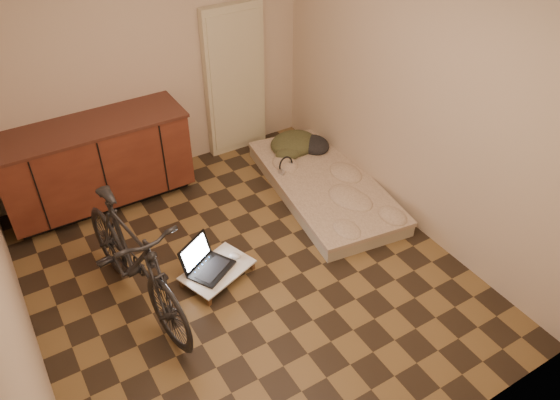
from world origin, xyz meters
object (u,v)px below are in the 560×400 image
futon (324,185)px  laptop (206,264)px  bicycle (133,254)px  lap_desk (217,270)px

futon → laptop: 1.68m
futon → laptop: laptop is taller
laptop → bicycle: bearing=151.0°
lap_desk → laptop: size_ratio=1.42×
bicycle → laptop: bicycle is taller
bicycle → lap_desk: bearing=-12.4°
laptop → lap_desk: bearing=-69.3°
bicycle → lap_desk: 0.82m
bicycle → lap_desk: (0.67, -0.05, -0.47)m
lap_desk → laptop: 0.11m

